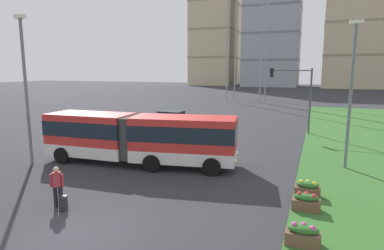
{
  "coord_description": "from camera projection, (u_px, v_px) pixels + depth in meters",
  "views": [
    {
      "loc": [
        7.56,
        -8.43,
        5.68
      ],
      "look_at": [
        0.18,
        10.76,
        2.2
      ],
      "focal_mm": 30.57,
      "sensor_mm": 36.0,
      "label": 1
    }
  ],
  "objects": [
    {
      "name": "streetlight_median",
      "position": [
        351.0,
        89.0,
        18.18
      ],
      "size": [
        0.7,
        0.28,
        8.33
      ],
      "color": "slate",
      "rests_on": "ground"
    },
    {
      "name": "ground_plane",
      "position": [
        77.0,
        235.0,
        11.38
      ],
      "size": [
        260.0,
        260.0,
        0.0
      ],
      "primitive_type": "plane",
      "color": "#2D2D33"
    },
    {
      "name": "articulated_bus",
      "position": [
        139.0,
        137.0,
        19.7
      ],
      "size": [
        11.98,
        3.89,
        3.0
      ],
      "color": "red",
      "rests_on": "ground"
    },
    {
      "name": "streetlight_left",
      "position": [
        26.0,
        85.0,
        19.17
      ],
      "size": [
        0.7,
        0.28,
        8.77
      ],
      "color": "slate",
      "rests_on": "ground"
    },
    {
      "name": "flower_planter_1",
      "position": [
        306.0,
        202.0,
        13.18
      ],
      "size": [
        1.1,
        0.56,
        0.74
      ],
      "color": "brown",
      "rests_on": "grass_median"
    },
    {
      "name": "rolling_suitcase",
      "position": [
        63.0,
        203.0,
        13.33
      ],
      "size": [
        0.36,
        0.42,
        0.97
      ],
      "color": "#232328",
      "rests_on": "ground"
    },
    {
      "name": "traffic_light_far_right",
      "position": [
        296.0,
        89.0,
        28.93
      ],
      "size": [
        3.78,
        0.28,
        5.83
      ],
      "color": "#474C51",
      "rests_on": "ground"
    },
    {
      "name": "apartment_tower_westcentre",
      "position": [
        273.0,
        9.0,
        110.49
      ],
      "size": [
        18.53,
        15.49,
        52.05
      ],
      "color": "#9EA3AD",
      "rests_on": "ground"
    },
    {
      "name": "apartment_tower_west",
      "position": [
        216.0,
        18.0,
        122.81
      ],
      "size": [
        15.81,
        18.18,
        49.64
      ],
      "color": "beige",
      "rests_on": "ground"
    },
    {
      "name": "apartment_tower_centre",
      "position": [
        360.0,
        25.0,
        101.34
      ],
      "size": [
        20.5,
        16.98,
        38.97
      ],
      "color": "beige",
      "rests_on": "ground"
    },
    {
      "name": "car_grey_wagon",
      "position": [
        172.0,
        119.0,
        33.03
      ],
      "size": [
        4.49,
        2.22,
        1.58
      ],
      "color": "slate",
      "rests_on": "ground"
    },
    {
      "name": "flower_planter_2",
      "position": [
        307.0,
        189.0,
        14.6
      ],
      "size": [
        1.1,
        0.56,
        0.74
      ],
      "color": "brown",
      "rests_on": "grass_median"
    },
    {
      "name": "flower_planter_0",
      "position": [
        303.0,
        235.0,
        10.54
      ],
      "size": [
        1.1,
        0.56,
        0.74
      ],
      "color": "brown",
      "rests_on": "grass_median"
    },
    {
      "name": "pedestrian_crossing",
      "position": [
        57.0,
        184.0,
        13.56
      ],
      "size": [
        0.54,
        0.36,
        1.74
      ],
      "color": "black",
      "rests_on": "ground"
    }
  ]
}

